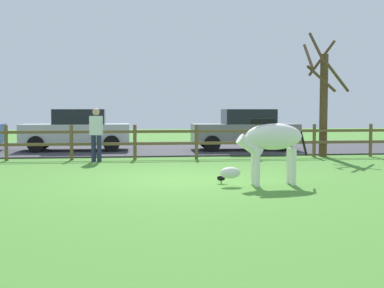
# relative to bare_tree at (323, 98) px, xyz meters

# --- Properties ---
(ground_plane) EXTENTS (60.00, 60.00, 0.00)m
(ground_plane) POSITION_rel_bare_tree_xyz_m (-5.34, -5.21, -2.00)
(ground_plane) COLOR #47842D
(parking_asphalt) EXTENTS (28.00, 7.40, 0.05)m
(parking_asphalt) POSITION_rel_bare_tree_xyz_m (-5.34, 4.09, -1.98)
(parking_asphalt) COLOR #38383D
(parking_asphalt) RESTS_ON ground_plane
(paddock_fence) EXTENTS (22.07, 0.11, 1.11)m
(paddock_fence) POSITION_rel_bare_tree_xyz_m (-5.36, -0.21, -1.37)
(paddock_fence) COLOR brown
(paddock_fence) RESTS_ON ground_plane
(bare_tree) EXTENTS (1.51, 1.45, 4.20)m
(bare_tree) POSITION_rel_bare_tree_xyz_m (0.00, 0.00, 0.00)
(bare_tree) COLOR #513A23
(bare_tree) RESTS_ON ground_plane
(zebra) EXTENTS (1.94, 0.55, 1.41)m
(zebra) POSITION_rel_bare_tree_xyz_m (-3.60, -6.22, -1.08)
(zebra) COLOR white
(zebra) RESTS_ON ground_plane
(crow_on_grass) EXTENTS (0.21, 0.10, 0.20)m
(crow_on_grass) POSITION_rel_bare_tree_xyz_m (-4.57, -5.89, -1.88)
(crow_on_grass) COLOR black
(crow_on_grass) RESTS_ON ground_plane
(parked_car_grey) EXTENTS (4.06, 1.99, 1.56)m
(parked_car_grey) POSITION_rel_bare_tree_xyz_m (-2.10, 2.53, -1.16)
(parked_car_grey) COLOR slate
(parked_car_grey) RESTS_ON parking_asphalt
(parked_car_silver) EXTENTS (4.01, 1.91, 1.56)m
(parked_car_silver) POSITION_rel_bare_tree_xyz_m (-8.50, 3.08, -1.16)
(parked_car_silver) COLOR #B7BABF
(parked_car_silver) RESTS_ON parking_asphalt
(visitor_near_fence) EXTENTS (0.41, 0.31, 1.64)m
(visitor_near_fence) POSITION_rel_bare_tree_xyz_m (-7.54, -0.83, -1.10)
(visitor_near_fence) COLOR #232847
(visitor_near_fence) RESTS_ON ground_plane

